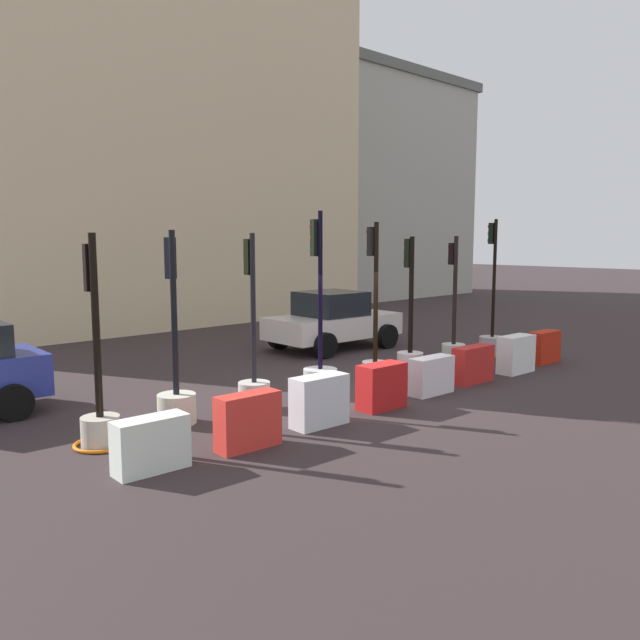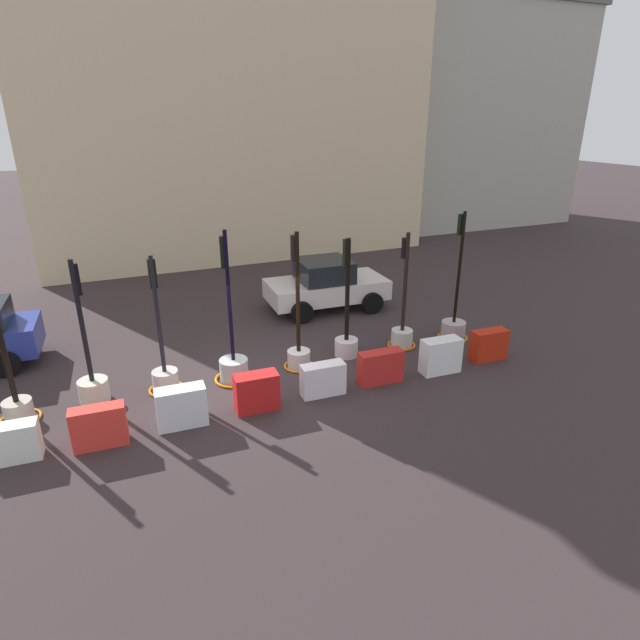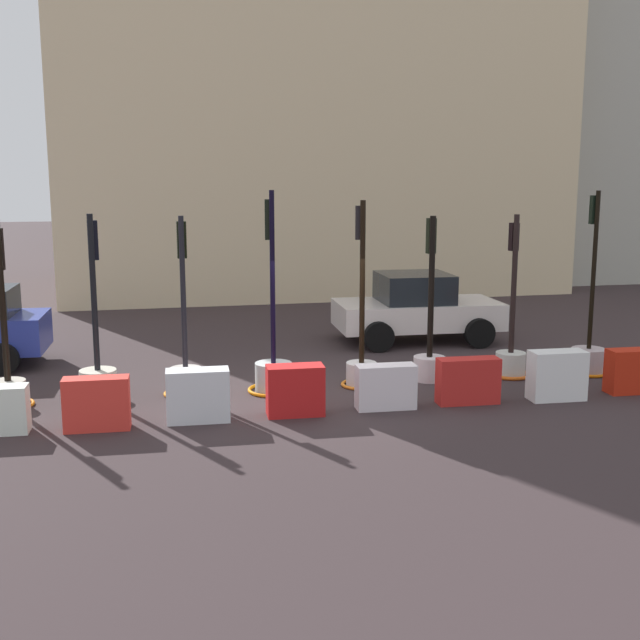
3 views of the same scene
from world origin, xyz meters
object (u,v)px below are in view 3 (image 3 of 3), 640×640
(traffic_light_0, at_px, (7,374))
(construction_barrier_4, at_px, (386,387))
(traffic_light_6, at_px, (511,349))
(construction_barrier_5, at_px, (468,381))
(construction_barrier_2, at_px, (198,396))
(construction_barrier_3, at_px, (295,390))
(traffic_light_3, at_px, (273,364))
(traffic_light_5, at_px, (430,346))
(construction_barrier_1, at_px, (97,404))
(traffic_light_2, at_px, (185,366))
(construction_barrier_7, at_px, (633,371))
(construction_barrier_6, at_px, (557,375))
(traffic_light_1, at_px, (97,365))
(traffic_light_7, at_px, (589,350))
(traffic_light_4, at_px, (361,353))
(car_white_van, at_px, (416,308))

(traffic_light_0, height_order, construction_barrier_4, traffic_light_0)
(traffic_light_6, height_order, construction_barrier_5, traffic_light_6)
(construction_barrier_2, relative_size, construction_barrier_3, 1.07)
(traffic_light_3, relative_size, traffic_light_6, 1.15)
(traffic_light_5, height_order, construction_barrier_2, traffic_light_5)
(traffic_light_6, bearing_deg, construction_barrier_3, -160.62)
(traffic_light_5, relative_size, construction_barrier_1, 3.10)
(traffic_light_6, distance_m, construction_barrier_4, 3.57)
(traffic_light_2, bearing_deg, traffic_light_3, -3.88)
(construction_barrier_5, height_order, construction_barrier_7, construction_barrier_7)
(construction_barrier_1, bearing_deg, construction_barrier_4, 1.69)
(construction_barrier_5, relative_size, construction_barrier_6, 1.10)
(traffic_light_1, xyz_separation_m, construction_barrier_2, (1.71, -1.86, -0.18))
(construction_barrier_2, relative_size, construction_barrier_6, 1.02)
(traffic_light_3, height_order, construction_barrier_6, traffic_light_3)
(traffic_light_0, height_order, traffic_light_2, traffic_light_2)
(construction_barrier_2, bearing_deg, construction_barrier_7, 0.36)
(traffic_light_5, height_order, construction_barrier_1, traffic_light_5)
(traffic_light_2, bearing_deg, construction_barrier_4, -25.90)
(traffic_light_7, height_order, construction_barrier_4, traffic_light_7)
(traffic_light_7, xyz_separation_m, construction_barrier_3, (-6.48, -1.57, -0.07))
(traffic_light_6, height_order, construction_barrier_3, traffic_light_6)
(traffic_light_2, height_order, traffic_light_6, traffic_light_2)
(traffic_light_7, relative_size, construction_barrier_1, 3.55)
(construction_barrier_2, bearing_deg, traffic_light_3, 46.12)
(traffic_light_0, relative_size, construction_barrier_6, 3.22)
(traffic_light_1, distance_m, construction_barrier_2, 2.53)
(construction_barrier_2, bearing_deg, traffic_light_4, 26.29)
(construction_barrier_4, relative_size, construction_barrier_5, 0.94)
(traffic_light_1, distance_m, traffic_light_5, 6.43)
(traffic_light_7, xyz_separation_m, construction_barrier_7, (0.02, -1.53, -0.08))
(construction_barrier_2, height_order, construction_barrier_7, construction_barrier_2)
(traffic_light_2, relative_size, construction_barrier_2, 3.16)
(construction_barrier_6, bearing_deg, construction_barrier_1, -179.79)
(construction_barrier_2, distance_m, construction_barrier_3, 1.65)
(construction_barrier_5, bearing_deg, traffic_light_7, 24.96)
(traffic_light_3, xyz_separation_m, construction_barrier_3, (0.13, -1.57, -0.11))
(traffic_light_4, relative_size, traffic_light_5, 1.10)
(construction_barrier_7, xyz_separation_m, car_white_van, (-2.45, 5.38, 0.41))
(traffic_light_0, xyz_separation_m, construction_barrier_4, (6.52, -1.55, -0.21))
(traffic_light_1, bearing_deg, traffic_light_5, -0.86)
(car_white_van, bearing_deg, construction_barrier_1, -142.95)
(traffic_light_4, xyz_separation_m, car_white_van, (2.44, 3.82, 0.17))
(traffic_light_2, height_order, construction_barrier_4, traffic_light_2)
(traffic_light_1, height_order, construction_barrier_4, traffic_light_1)
(traffic_light_2, relative_size, construction_barrier_7, 3.32)
(traffic_light_5, relative_size, car_white_van, 0.81)
(traffic_light_7, bearing_deg, traffic_light_3, 180.00)
(traffic_light_0, relative_size, traffic_light_2, 1.00)
(traffic_light_1, height_order, traffic_light_3, traffic_light_3)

